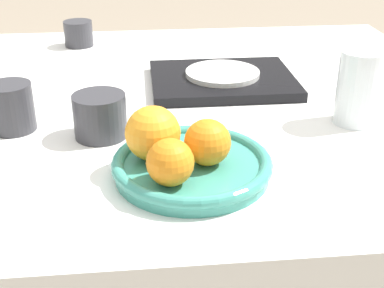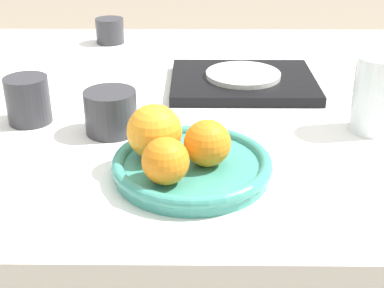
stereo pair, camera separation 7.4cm
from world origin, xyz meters
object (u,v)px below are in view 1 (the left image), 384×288
object	(u,v)px
orange_0	(208,142)
side_plate	(223,73)
fruit_platter	(192,166)
cup_1	(11,107)
orange_1	(153,133)
serving_tray	(222,80)
orange_2	(170,162)
cup_2	(100,116)
cup_0	(79,34)
water_glass	(358,88)

from	to	relation	value
orange_0	side_plate	bearing A→B (deg)	77.94
fruit_platter	cup_1	distance (m)	0.34
orange_0	fruit_platter	bearing A→B (deg)	169.39
cup_1	fruit_platter	bearing A→B (deg)	-33.20
orange_0	orange_1	size ratio (longest dim) A/B	0.83
fruit_platter	orange_1	size ratio (longest dim) A/B	2.90
orange_1	serving_tray	distance (m)	0.38
serving_tray	side_plate	size ratio (longest dim) A/B	1.92
orange_2	cup_2	xyz separation A→B (m)	(-0.10, 0.20, -0.02)
orange_0	orange_2	world-z (taller)	orange_0
cup_0	cup_2	xyz separation A→B (m)	(0.08, -0.54, 0.00)
fruit_platter	orange_0	xyz separation A→B (m)	(0.02, -0.00, 0.04)
cup_2	cup_0	bearing A→B (deg)	98.57
fruit_platter	orange_0	size ratio (longest dim) A/B	3.48
cup_0	cup_2	distance (m)	0.55
cup_2	orange_2	bearing A→B (deg)	-63.00
orange_2	cup_2	world-z (taller)	orange_2
side_plate	cup_1	xyz separation A→B (m)	(-0.38, -0.18, 0.02)
water_glass	cup_0	world-z (taller)	water_glass
orange_0	orange_2	distance (m)	0.07
orange_1	cup_1	bearing A→B (deg)	144.07
serving_tray	fruit_platter	bearing A→B (deg)	-105.33
orange_1	side_plate	world-z (taller)	orange_1
orange_2	cup_2	size ratio (longest dim) A/B	0.73
cup_0	cup_2	size ratio (longest dim) A/B	0.82
fruit_platter	cup_0	bearing A→B (deg)	107.57
fruit_platter	side_plate	bearing A→B (deg)	74.67
fruit_platter	cup_0	size ratio (longest dim) A/B	3.22
water_glass	orange_0	bearing A→B (deg)	-150.17
orange_2	cup_1	world-z (taller)	orange_2
cup_1	cup_2	world-z (taller)	cup_1
serving_tray	cup_0	world-z (taller)	cup_0
cup_0	cup_1	bearing A→B (deg)	-97.60
serving_tray	cup_1	xyz separation A→B (m)	(-0.38, -0.18, 0.03)
orange_1	side_plate	xyz separation A→B (m)	(0.15, 0.35, -0.04)
orange_0	water_glass	xyz separation A→B (m)	(0.28, 0.16, 0.01)
side_plate	cup_0	bearing A→B (deg)	134.80
orange_1	fruit_platter	bearing A→B (deg)	-19.42
orange_1	cup_2	world-z (taller)	orange_1
orange_1	cup_0	distance (m)	0.69
orange_0	cup_2	xyz separation A→B (m)	(-0.16, 0.15, -0.02)
water_glass	serving_tray	distance (m)	0.29
cup_0	cup_2	world-z (taller)	cup_2
side_plate	cup_0	distance (m)	0.45
cup_1	orange_2	bearing A→B (deg)	-43.87
side_plate	orange_2	bearing A→B (deg)	-107.73
water_glass	fruit_platter	bearing A→B (deg)	-152.55
orange_2	cup_2	bearing A→B (deg)	117.00
side_plate	cup_2	distance (m)	0.32
serving_tray	cup_2	world-z (taller)	cup_2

